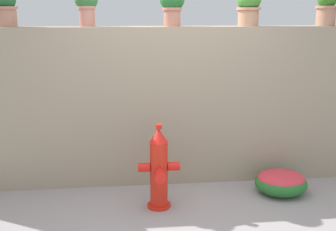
{
  "coord_description": "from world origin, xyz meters",
  "views": [
    {
      "loc": [
        -0.54,
        -3.63,
        2.06
      ],
      "look_at": [
        -0.06,
        0.98,
        0.87
      ],
      "focal_mm": 44.48,
      "sensor_mm": 36.0,
      "label": 1
    }
  ],
  "objects": [
    {
      "name": "ground_plane",
      "position": [
        0.0,
        0.0,
        0.0
      ],
      "size": [
        24.0,
        24.0,
        0.0
      ],
      "primitive_type": "plane",
      "color": "gray"
    },
    {
      "name": "stone_wall",
      "position": [
        0.0,
        1.18,
        0.93
      ],
      "size": [
        6.22,
        0.3,
        1.87
      ],
      "primitive_type": "cube",
      "color": "gray",
      "rests_on": "ground"
    },
    {
      "name": "flower_bush_left",
      "position": [
        1.21,
        0.64,
        0.14
      ],
      "size": [
        0.6,
        0.54,
        0.27
      ],
      "color": "#266B2A",
      "rests_on": "ground"
    },
    {
      "name": "fire_hydrant",
      "position": [
        -0.22,
        0.44,
        0.42
      ],
      "size": [
        0.44,
        0.36,
        0.92
      ],
      "color": "red",
      "rests_on": "ground"
    },
    {
      "name": "potted_plant_1",
      "position": [
        -1.82,
        1.2,
        2.11
      ],
      "size": [
        0.27,
        0.27,
        0.41
      ],
      "color": "#AD755D",
      "rests_on": "stone_wall"
    },
    {
      "name": "potted_plant_4",
      "position": [
        0.89,
        1.18,
        2.13
      ],
      "size": [
        0.29,
        0.29,
        0.44
      ],
      "color": "tan",
      "rests_on": "stone_wall"
    },
    {
      "name": "potted_plant_2",
      "position": [
        -0.95,
        1.21,
        2.14
      ],
      "size": [
        0.27,
        0.27,
        0.43
      ],
      "color": "#B77260",
      "rests_on": "stone_wall"
    },
    {
      "name": "potted_plant_3",
      "position": [
        -0.0,
        1.15,
        2.15
      ],
      "size": [
        0.3,
        0.3,
        0.45
      ],
      "color": "#B16F59",
      "rests_on": "stone_wall"
    },
    {
      "name": "potted_plant_5",
      "position": [
        1.82,
        1.17,
        2.11
      ],
      "size": [
        0.26,
        0.26,
        0.42
      ],
      "color": "tan",
      "rests_on": "stone_wall"
    }
  ]
}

